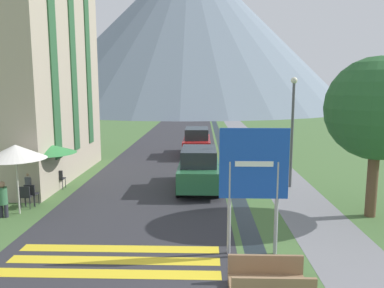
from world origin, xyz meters
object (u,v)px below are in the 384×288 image
at_px(cafe_chair_far_right, 56,176).
at_px(cafe_umbrella_front_white, 15,152).
at_px(cafe_chair_near_right, 31,193).
at_px(person_seated_far, 29,185).
at_px(road_sign, 254,174).
at_px(cafe_chair_near_left, 26,195).
at_px(footbridge, 269,284).
at_px(streetlamp, 292,122).
at_px(parked_car_far, 197,142).
at_px(parked_car_near, 199,168).
at_px(hotel_building, 11,55).
at_px(cafe_chair_far_left, 59,178).
at_px(tree_by_path, 378,109).
at_px(person_seated_near, 3,198).
at_px(cafe_umbrella_middle_green, 48,148).

bearing_deg(cafe_chair_far_right, cafe_umbrella_front_white, -100.20).
xyz_separation_m(cafe_chair_near_right, person_seated_far, (-0.28, 0.51, 0.16)).
bearing_deg(cafe_umbrella_front_white, person_seated_far, 99.76).
xyz_separation_m(road_sign, person_seated_far, (-8.00, 4.32, -1.51)).
relative_size(cafe_chair_near_left, cafe_chair_near_right, 1.00).
bearing_deg(footbridge, cafe_umbrella_front_white, 147.78).
distance_m(cafe_chair_near_left, streetlamp, 11.14).
bearing_deg(parked_car_far, road_sign, -83.30).
distance_m(parked_car_near, cafe_chair_near_right, 6.77).
bearing_deg(cafe_umbrella_front_white, parked_car_near, 28.74).
relative_size(hotel_building, cafe_chair_far_left, 12.97).
distance_m(footbridge, person_seated_far, 10.27).
bearing_deg(cafe_umbrella_front_white, road_sign, -21.10).
bearing_deg(cafe_chair_near_right, person_seated_far, 120.76).
distance_m(hotel_building, cafe_chair_far_right, 6.38).
height_order(parked_car_far, tree_by_path, tree_by_path).
relative_size(road_sign, parked_car_near, 0.80).
bearing_deg(parked_car_near, cafe_umbrella_front_white, -151.26).
xyz_separation_m(parked_car_near, person_seated_near, (-6.64, -3.84, -0.21)).
xyz_separation_m(cafe_umbrella_middle_green, person_seated_far, (-0.27, -1.23, -1.23)).
height_order(person_seated_near, tree_by_path, tree_by_path).
xyz_separation_m(cafe_umbrella_front_white, tree_by_path, (12.24, 0.10, 1.49)).
xyz_separation_m(cafe_chair_far_left, person_seated_far, (-0.42, -1.89, 0.16)).
relative_size(hotel_building, parked_car_near, 2.61).
bearing_deg(cafe_chair_near_right, cafe_umbrella_middle_green, 92.00).
height_order(cafe_chair_near_right, person_seated_near, person_seated_near).
bearing_deg(cafe_chair_far_right, cafe_chair_far_left, -62.66).
distance_m(cafe_chair_near_left, cafe_umbrella_front_white, 1.78).
bearing_deg(streetlamp, parked_car_near, -174.14).
distance_m(cafe_chair_far_right, person_seated_near, 3.91).
bearing_deg(cafe_chair_far_right, parked_car_far, 42.01).
bearing_deg(parked_car_near, parked_car_far, 91.55).
xyz_separation_m(hotel_building, person_seated_far, (2.49, -4.19, -5.27)).
relative_size(parked_car_far, streetlamp, 0.90).
xyz_separation_m(hotel_building, footbridge, (10.59, -10.48, -5.72)).
distance_m(cafe_chair_near_right, person_seated_far, 0.60).
bearing_deg(footbridge, tree_by_path, 49.33).
relative_size(parked_car_far, tree_by_path, 0.80).
distance_m(person_seated_far, tree_by_path, 12.88).
relative_size(parked_car_far, cafe_chair_near_left, 5.11).
relative_size(cafe_chair_near_left, streetlamp, 0.18).
xyz_separation_m(parked_car_far, tree_by_path, (6.17, -11.42, 2.79)).
xyz_separation_m(footbridge, cafe_umbrella_middle_green, (-7.84, 7.51, 1.68)).
xyz_separation_m(road_sign, parked_car_near, (-1.49, 6.44, -1.27)).
bearing_deg(person_seated_near, tree_by_path, 2.23).
height_order(cafe_chair_far_left, cafe_chair_near_left, same).
bearing_deg(cafe_chair_near_left, streetlamp, 21.98).
relative_size(streetlamp, tree_by_path, 0.89).
bearing_deg(streetlamp, cafe_chair_far_left, -176.30).
bearing_deg(road_sign, cafe_chair_far_left, 140.68).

